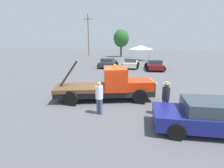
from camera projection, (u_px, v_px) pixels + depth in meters
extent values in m
plane|color=#545459|center=(105.00, 99.00, 11.26)|extent=(160.00, 160.00, 0.00)
cube|color=black|center=(104.00, 91.00, 11.14)|extent=(6.34, 3.73, 0.35)
cube|color=red|center=(139.00, 84.00, 11.19)|extent=(2.18, 2.18, 0.55)
cube|color=silver|center=(152.00, 84.00, 11.26)|extent=(0.71, 1.75, 0.50)
cube|color=red|center=(115.00, 78.00, 10.99)|extent=(1.93, 2.34, 1.36)
cube|color=brown|center=(80.00, 88.00, 10.96)|extent=(3.54, 2.91, 0.22)
cylinder|color=black|center=(68.00, 74.00, 10.70)|extent=(1.16, 0.51, 1.63)
cylinder|color=orange|center=(115.00, 66.00, 10.80)|extent=(0.18, 0.18, 0.20)
cylinder|color=black|center=(134.00, 88.00, 12.24)|extent=(0.88, 0.26, 0.88)
cylinder|color=black|center=(140.00, 97.00, 10.39)|extent=(0.88, 0.26, 0.88)
cylinder|color=black|center=(75.00, 89.00, 11.94)|extent=(0.88, 0.26, 0.88)
cylinder|color=black|center=(71.00, 98.00, 10.09)|extent=(0.88, 0.26, 0.88)
cube|color=navy|center=(216.00, 119.00, 7.12)|extent=(5.11, 2.41, 0.60)
cube|color=#333D47|center=(211.00, 106.00, 7.02)|extent=(2.24, 1.88, 0.50)
cylinder|color=black|center=(169.00, 113.00, 8.29)|extent=(0.68, 0.22, 0.68)
cylinder|color=black|center=(176.00, 131.00, 6.56)|extent=(0.68, 0.22, 0.68)
cylinder|color=#475B84|center=(167.00, 107.00, 8.80)|extent=(0.15, 0.15, 0.81)
cylinder|color=#475B84|center=(163.00, 108.00, 8.73)|extent=(0.15, 0.15, 0.81)
cylinder|color=#28282D|center=(166.00, 94.00, 8.60)|extent=(0.37, 0.37, 0.64)
sphere|color=brown|center=(167.00, 85.00, 8.49)|extent=(0.22, 0.22, 0.22)
torus|color=tan|center=(167.00, 83.00, 8.47)|extent=(0.39, 0.39, 0.06)
cylinder|color=tan|center=(167.00, 83.00, 8.46)|extent=(0.20, 0.20, 0.10)
cylinder|color=#475B84|center=(101.00, 107.00, 8.84)|extent=(0.15, 0.15, 0.82)
cylinder|color=#475B84|center=(98.00, 106.00, 8.97)|extent=(0.15, 0.15, 0.82)
cylinder|color=white|center=(99.00, 92.00, 8.73)|extent=(0.38, 0.38, 0.65)
sphere|color=tan|center=(99.00, 84.00, 8.63)|extent=(0.22, 0.22, 0.22)
cube|color=#2D2D33|center=(108.00, 63.00, 25.36)|extent=(2.25, 4.67, 0.60)
cube|color=#333D47|center=(108.00, 60.00, 25.02)|extent=(1.82, 2.03, 0.50)
cylinder|color=black|center=(104.00, 63.00, 27.04)|extent=(0.68, 0.22, 0.68)
cylinder|color=black|center=(116.00, 64.00, 26.72)|extent=(0.68, 0.22, 0.68)
cylinder|color=black|center=(99.00, 66.00, 24.10)|extent=(0.68, 0.22, 0.68)
cylinder|color=black|center=(112.00, 66.00, 23.77)|extent=(0.68, 0.22, 0.68)
cube|color=beige|center=(131.00, 64.00, 24.83)|extent=(2.12, 4.61, 0.60)
cube|color=#333D47|center=(131.00, 60.00, 24.49)|extent=(1.70, 2.00, 0.50)
cylinder|color=black|center=(126.00, 64.00, 26.48)|extent=(0.68, 0.22, 0.68)
cylinder|color=black|center=(137.00, 64.00, 26.19)|extent=(0.68, 0.22, 0.68)
cylinder|color=black|center=(124.00, 67.00, 23.57)|extent=(0.68, 0.22, 0.68)
cylinder|color=black|center=(136.00, 67.00, 23.28)|extent=(0.68, 0.22, 0.68)
cube|color=maroon|center=(154.00, 66.00, 23.12)|extent=(2.53, 4.89, 0.60)
cube|color=#333D47|center=(155.00, 62.00, 22.77)|extent=(1.93, 2.18, 0.50)
cylinder|color=black|center=(147.00, 65.00, 24.81)|extent=(0.68, 0.22, 0.68)
cylinder|color=black|center=(160.00, 66.00, 24.59)|extent=(0.68, 0.22, 0.68)
cylinder|color=black|center=(148.00, 69.00, 21.75)|extent=(0.68, 0.22, 0.68)
cylinder|color=black|center=(163.00, 69.00, 21.53)|extent=(0.68, 0.22, 0.68)
cylinder|color=#9E9EA3|center=(130.00, 56.00, 32.93)|extent=(0.07, 0.07, 2.12)
cylinder|color=#9E9EA3|center=(149.00, 56.00, 32.06)|extent=(0.07, 0.07, 2.12)
cylinder|color=#9E9EA3|center=(133.00, 54.00, 36.17)|extent=(0.07, 0.07, 2.12)
cylinder|color=#9E9EA3|center=(150.00, 55.00, 35.29)|extent=(0.07, 0.07, 2.12)
pyramid|color=white|center=(141.00, 47.00, 33.77)|extent=(3.45, 3.45, 0.82)
cylinder|color=brown|center=(121.00, 52.00, 42.27)|extent=(0.46, 0.46, 2.28)
ellipsoid|color=#235B23|center=(121.00, 38.00, 41.50)|extent=(3.64, 3.64, 4.23)
cylinder|color=brown|center=(88.00, 35.00, 45.08)|extent=(0.24, 0.24, 10.41)
cube|color=brown|center=(88.00, 19.00, 44.15)|extent=(2.20, 0.14, 0.14)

